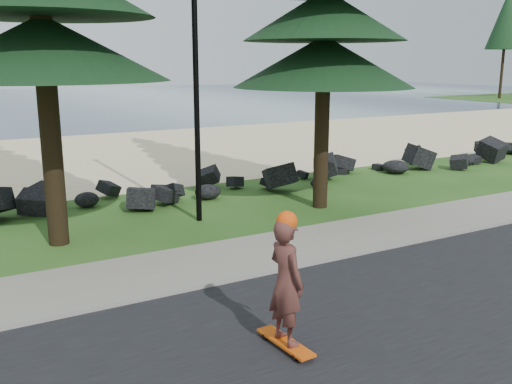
% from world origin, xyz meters
% --- Properties ---
extents(ground, '(160.00, 160.00, 0.00)m').
position_xyz_m(ground, '(0.00, 0.00, 0.00)').
color(ground, '#204716').
rests_on(ground, ground).
extents(road, '(160.00, 7.00, 0.02)m').
position_xyz_m(road, '(0.00, -4.50, 0.01)').
color(road, black).
rests_on(road, ground).
extents(kerb, '(160.00, 0.20, 0.10)m').
position_xyz_m(kerb, '(0.00, -0.90, 0.05)').
color(kerb, gray).
rests_on(kerb, ground).
extents(sidewalk, '(160.00, 2.00, 0.08)m').
position_xyz_m(sidewalk, '(0.00, 0.20, 0.04)').
color(sidewalk, gray).
rests_on(sidewalk, ground).
extents(beach_sand, '(160.00, 15.00, 0.01)m').
position_xyz_m(beach_sand, '(0.00, 14.50, 0.01)').
color(beach_sand, beige).
rests_on(beach_sand, ground).
extents(seawall_boulders, '(60.00, 2.40, 1.10)m').
position_xyz_m(seawall_boulders, '(0.00, 5.60, 0.00)').
color(seawall_boulders, black).
rests_on(seawall_boulders, ground).
extents(lamp_post, '(0.25, 0.14, 8.14)m').
position_xyz_m(lamp_post, '(0.00, 3.20, 4.13)').
color(lamp_post, black).
rests_on(lamp_post, ground).
extents(skateboarder, '(0.47, 1.09, 2.00)m').
position_xyz_m(skateboarder, '(-1.68, -3.53, 1.01)').
color(skateboarder, '#D24D0C').
rests_on(skateboarder, ground).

